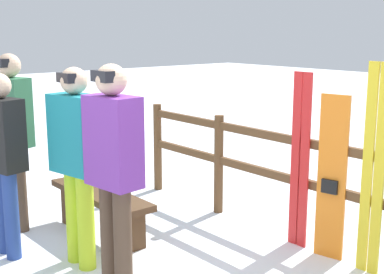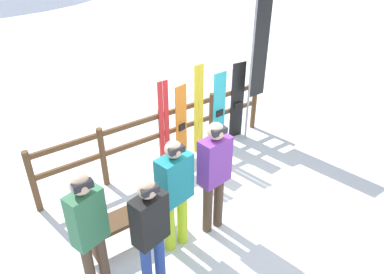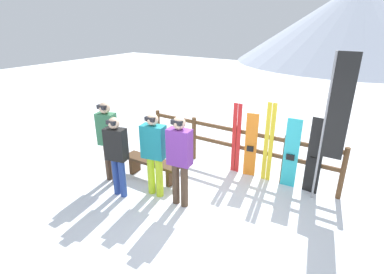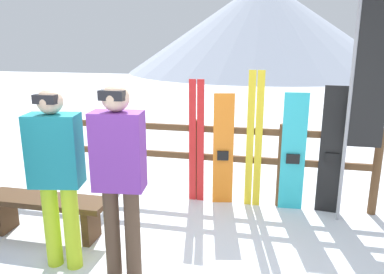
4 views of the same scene
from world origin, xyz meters
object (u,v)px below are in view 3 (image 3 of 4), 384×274
person_purple (180,155)px  person_black (117,152)px  snowboard_black_stripe (315,157)px  person_plaid_green (108,136)px  ski_pair_yellow (269,143)px  ski_pair_red (236,139)px  rental_flag (334,117)px  snowboard_orange (251,145)px  person_teal (154,150)px  bench (152,165)px  snowboard_cyan (291,154)px

person_purple → person_black: size_ratio=1.07×
snowboard_black_stripe → person_plaid_green: bearing=-154.0°
person_purple → ski_pair_yellow: size_ratio=1.00×
ski_pair_red → rental_flag: bearing=-6.2°
rental_flag → snowboard_orange: bearing=172.5°
person_purple → person_teal: (-0.61, 0.03, -0.04)m
person_black → snowboard_orange: size_ratio=1.12×
person_plaid_green → rental_flag: rental_flag is taller
bench → snowboard_black_stripe: size_ratio=0.87×
person_purple → ski_pair_yellow: person_purple is taller
rental_flag → snowboard_cyan: bearing=163.3°
person_black → snowboard_cyan: bearing=38.3°
ski_pair_yellow → snowboard_cyan: (0.48, -0.00, -0.13)m
person_teal → snowboard_black_stripe: bearing=34.1°
bench → person_black: size_ratio=0.85×
ski_pair_red → snowboard_orange: bearing=-0.6°
ski_pair_yellow → snowboard_black_stripe: ski_pair_yellow is taller
ski_pair_yellow → rental_flag: 1.44m
person_plaid_green → snowboard_cyan: (3.28, 1.82, -0.31)m
snowboard_black_stripe → rental_flag: 0.96m
bench → snowboard_cyan: (2.60, 1.27, 0.41)m
person_purple → bench: bearing=155.3°
person_teal → snowboard_cyan: size_ratio=1.14×
person_teal → snowboard_cyan: (2.13, 1.74, -0.24)m
bench → person_purple: 1.38m
person_purple → rental_flag: rental_flag is taller
bench → snowboard_black_stripe: bearing=22.6°
person_purple → snowboard_cyan: person_purple is taller
snowboard_cyan → snowboard_orange: bearing=-180.0°
person_plaid_green → person_teal: 1.16m
ski_pair_red → person_teal: bearing=-117.6°
person_teal → snowboard_orange: bearing=54.1°
person_plaid_green → ski_pair_yellow: (2.80, 1.82, -0.18)m
rental_flag → person_black: bearing=-150.2°
bench → person_plaid_green: 1.13m
person_black → ski_pair_yellow: ski_pair_yellow is taller
bench → snowboard_orange: snowboard_orange is taller
person_teal → snowboard_cyan: 2.76m
rental_flag → person_plaid_green: bearing=-157.8°
bench → person_teal: 0.93m
person_plaid_green → person_purple: bearing=1.7°
person_plaid_green → snowboard_orange: bearing=37.0°
bench → snowboard_cyan: snowboard_cyan is taller
ski_pair_yellow → snowboard_cyan: ski_pair_yellow is taller
snowboard_orange → rental_flag: size_ratio=0.52×
snowboard_orange → person_purple: bearing=-110.3°
person_teal → ski_pair_yellow: ski_pair_yellow is taller
snowboard_cyan → ski_pair_red: bearing=179.8°
snowboard_orange → snowboard_cyan: snowboard_cyan is taller
snowboard_black_stripe → ski_pair_red: bearing=179.9°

